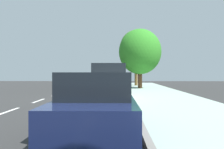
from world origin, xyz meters
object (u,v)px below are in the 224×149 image
bicycle_at_curb (120,88)px  street_tree_corner (136,47)px  parked_suv_black_mid (114,77)px  street_tree_far_end (140,52)px  cyclist_with_backpack (124,80)px  parked_sedan_dark_blue_nearest (96,106)px  parked_suv_white_second (109,82)px

bicycle_at_curb → street_tree_corner: size_ratio=0.28×
parked_suv_black_mid → street_tree_far_end: bearing=-71.2°
bicycle_at_curb → street_tree_corner: street_tree_corner is taller
parked_suv_black_mid → cyclist_with_backpack: parked_suv_black_mid is taller
parked_sedan_dark_blue_nearest → street_tree_corner: (2.42, 24.09, 3.54)m
parked_sedan_dark_blue_nearest → bicycle_at_curb: (0.66, 14.02, -0.36)m
parked_suv_black_mid → parked_suv_white_second: bearing=-90.0°
bicycle_at_curb → street_tree_far_end: 5.68m
cyclist_with_backpack → street_tree_far_end: street_tree_far_end is taller
parked_suv_white_second → cyclist_with_backpack: size_ratio=2.87×
parked_suv_black_mid → street_tree_corner: bearing=-32.6°
parked_suv_black_mid → cyclist_with_backpack: 12.09m
parked_suv_white_second → cyclist_with_backpack: parked_suv_white_second is taller
parked_suv_white_second → street_tree_far_end: street_tree_far_end is taller
bicycle_at_curb → cyclist_with_backpack: size_ratio=1.01×
bicycle_at_curb → parked_suv_white_second: bearing=-96.8°
parked_suv_white_second → street_tree_corner: 15.97m
bicycle_at_curb → cyclist_with_backpack: 0.79m
parked_suv_black_mid → street_tree_far_end: (2.42, -7.11, 2.36)m
parked_sedan_dark_blue_nearest → parked_suv_white_second: bearing=89.9°
parked_sedan_dark_blue_nearest → street_tree_corner: 24.47m
cyclist_with_backpack → street_tree_far_end: (1.54, 4.95, 2.39)m
parked_suv_black_mid → street_tree_far_end: street_tree_far_end is taller
street_tree_corner → street_tree_far_end: bearing=-90.0°
parked_suv_white_second → street_tree_far_end: 10.43m
parked_sedan_dark_blue_nearest → street_tree_far_end: (2.42, 18.52, 2.63)m
street_tree_far_end → parked_suv_white_second: bearing=-103.7°
parked_sedan_dark_blue_nearest → street_tree_far_end: street_tree_far_end is taller
parked_sedan_dark_blue_nearest → cyclist_with_backpack: cyclist_with_backpack is taller
parked_suv_black_mid → street_tree_corner: (2.42, -1.54, 3.26)m
street_tree_far_end → parked_suv_black_mid: bearing=108.8°
parked_sedan_dark_blue_nearest → parked_suv_white_second: 8.65m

